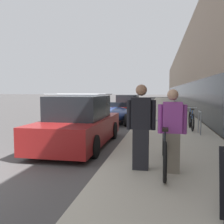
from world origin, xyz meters
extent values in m
cube|color=#B2AA99|center=(5.05, 21.00, 0.07)|extent=(3.23, 70.00, 0.14)
cube|color=gray|center=(11.72, 29.00, 3.50)|extent=(10.00, 70.00, 7.01)
cube|color=#1E2328|center=(6.76, 29.00, 1.25)|extent=(0.10, 63.00, 2.20)
torus|color=black|center=(4.73, 2.69, 0.50)|extent=(0.06, 0.72, 0.72)
torus|color=black|center=(4.73, 0.91, 0.50)|extent=(0.06, 0.72, 0.72)
cylinder|color=black|center=(4.73, 1.80, 0.72)|extent=(0.04, 1.51, 0.04)
cylinder|color=black|center=(4.73, 1.44, 0.62)|extent=(0.04, 0.90, 0.33)
cylinder|color=black|center=(4.73, 1.23, 0.87)|extent=(0.03, 0.03, 0.30)
cube|color=black|center=(4.73, 1.23, 1.02)|extent=(0.11, 0.22, 0.05)
cylinder|color=black|center=(4.73, 2.54, 0.88)|extent=(0.03, 0.03, 0.31)
cylinder|color=silver|center=(4.73, 2.54, 1.04)|extent=(0.52, 0.03, 0.03)
cube|color=#756B5B|center=(4.87, 1.48, 0.53)|extent=(0.30, 0.21, 0.78)
cube|color=#933D93|center=(4.87, 1.48, 1.22)|extent=(0.36, 0.21, 0.60)
cylinder|color=#933D93|center=(4.64, 1.48, 1.19)|extent=(0.09, 0.09, 0.56)
cylinder|color=#933D93|center=(5.10, 1.48, 1.19)|extent=(0.09, 0.09, 0.56)
sphere|color=tan|center=(4.87, 1.48, 1.65)|extent=(0.21, 0.21, 0.21)
cube|color=black|center=(4.26, 1.57, 0.55)|extent=(0.32, 0.23, 0.82)
cube|color=black|center=(4.26, 1.57, 1.28)|extent=(0.39, 0.23, 0.63)
cylinder|color=black|center=(4.02, 1.57, 1.25)|extent=(0.10, 0.10, 0.60)
cylinder|color=black|center=(4.51, 1.57, 1.25)|extent=(0.10, 0.10, 0.60)
sphere|color=#936B51|center=(4.26, 1.57, 1.74)|extent=(0.22, 0.22, 0.22)
cylinder|color=gray|center=(6.06, 5.84, 0.55)|extent=(0.05, 0.05, 0.82)
cylinder|color=gray|center=(6.06, 6.39, 0.55)|extent=(0.05, 0.05, 0.82)
cylinder|color=gray|center=(6.06, 6.11, 0.96)|extent=(0.05, 0.55, 0.05)
torus|color=black|center=(5.88, 7.64, 0.50)|extent=(0.06, 0.70, 0.70)
torus|color=black|center=(5.88, 6.69, 0.50)|extent=(0.06, 0.70, 0.70)
cylinder|color=#2D56A8|center=(5.88, 7.16, 0.71)|extent=(0.04, 0.81, 0.04)
cylinder|color=#2D56A8|center=(5.88, 6.97, 0.61)|extent=(0.04, 0.50, 0.32)
cylinder|color=#2D56A8|center=(5.88, 6.86, 0.85)|extent=(0.03, 0.03, 0.29)
cube|color=black|center=(5.88, 6.86, 1.00)|extent=(0.11, 0.22, 0.05)
cylinder|color=#2D56A8|center=(5.88, 7.56, 0.86)|extent=(0.03, 0.03, 0.31)
cylinder|color=silver|center=(5.88, 7.56, 1.02)|extent=(0.52, 0.03, 0.03)
cube|color=maroon|center=(2.15, 4.02, 0.51)|extent=(1.76, 4.42, 0.71)
cube|color=#1E2328|center=(2.15, 4.02, 1.22)|extent=(1.51, 2.21, 0.70)
cylinder|color=silver|center=(2.15, 4.51, 1.62)|extent=(1.88, 0.04, 0.04)
cylinder|color=silver|center=(2.15, 3.53, 1.62)|extent=(1.88, 0.04, 0.04)
cylinder|color=black|center=(1.34, 5.35, 0.30)|extent=(0.22, 0.60, 0.60)
cylinder|color=black|center=(2.96, 5.35, 0.30)|extent=(0.22, 0.60, 0.60)
cylinder|color=black|center=(1.34, 2.69, 0.30)|extent=(0.22, 0.60, 0.60)
cylinder|color=black|center=(2.96, 2.69, 0.30)|extent=(0.22, 0.60, 0.60)
ellipsoid|color=navy|center=(2.22, 9.63, 0.49)|extent=(1.77, 3.84, 0.71)
cube|color=#1E2328|center=(2.22, 10.11, 0.96)|extent=(1.24, 0.04, 0.26)
cylinder|color=black|center=(1.39, 10.74, 0.30)|extent=(0.22, 0.60, 0.60)
cylinder|color=black|center=(3.05, 10.74, 0.30)|extent=(0.22, 0.60, 0.60)
cylinder|color=black|center=(1.39, 8.51, 0.30)|extent=(0.22, 0.60, 0.60)
cylinder|color=black|center=(3.05, 8.51, 0.30)|extent=(0.22, 0.60, 0.60)
cube|color=maroon|center=(2.12, 15.83, 0.49)|extent=(1.77, 4.40, 0.68)
cube|color=#1E2328|center=(2.12, 15.83, 1.12)|extent=(1.52, 2.20, 0.58)
cylinder|color=black|center=(1.31, 17.15, 0.30)|extent=(0.22, 0.60, 0.60)
cylinder|color=black|center=(2.94, 17.15, 0.30)|extent=(0.22, 0.60, 0.60)
cylinder|color=black|center=(1.31, 14.50, 0.30)|extent=(0.22, 0.60, 0.60)
cylinder|color=black|center=(2.94, 14.50, 0.30)|extent=(0.22, 0.60, 0.60)
camera|label=1|loc=(4.65, -3.41, 1.73)|focal=40.00mm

